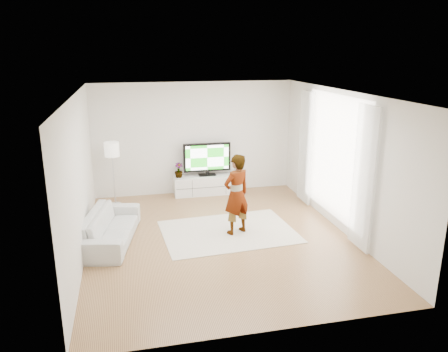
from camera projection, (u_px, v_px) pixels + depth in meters
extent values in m
plane|color=#AD824E|center=(220.00, 238.00, 8.52)|extent=(6.00, 6.00, 0.00)
plane|color=white|center=(219.00, 93.00, 7.74)|extent=(6.00, 6.00, 0.00)
cube|color=silver|center=(79.00, 178.00, 7.60)|extent=(0.02, 6.00, 2.80)
cube|color=silver|center=(342.00, 162.00, 8.65)|extent=(0.02, 6.00, 2.80)
cube|color=silver|center=(194.00, 138.00, 10.94)|extent=(5.00, 0.02, 2.80)
cube|color=silver|center=(271.00, 233.00, 5.32)|extent=(5.00, 0.02, 2.80)
cube|color=white|center=(335.00, 156.00, 8.92)|extent=(0.01, 2.60, 2.50)
cube|color=white|center=(364.00, 179.00, 7.71)|extent=(0.04, 0.70, 2.60)
cube|color=white|center=(306.00, 148.00, 10.15)|extent=(0.04, 0.70, 2.60)
cube|color=silver|center=(208.00, 185.00, 11.10)|extent=(1.71, 0.48, 0.48)
cube|color=black|center=(209.00, 187.00, 10.87)|extent=(1.66, 0.00, 0.01)
cube|color=black|center=(192.00, 189.00, 10.78)|extent=(0.01, 0.00, 0.42)
cube|color=black|center=(226.00, 186.00, 10.96)|extent=(0.01, 0.00, 0.42)
cube|color=black|center=(207.00, 175.00, 11.06)|extent=(0.43, 0.23, 0.02)
cube|color=black|center=(207.00, 173.00, 11.04)|extent=(0.09, 0.05, 0.09)
cube|color=black|center=(207.00, 157.00, 10.93)|extent=(1.19, 0.06, 0.73)
cube|color=#1B9117|center=(207.00, 158.00, 10.90)|extent=(1.09, 0.01, 0.62)
cube|color=white|center=(236.00, 170.00, 11.16)|extent=(0.06, 0.16, 0.21)
cube|color=#4CB2FF|center=(237.00, 170.00, 11.08)|extent=(0.01, 0.00, 0.12)
imported|color=#3F7238|center=(179.00, 170.00, 10.83)|extent=(0.23, 0.23, 0.37)
cube|color=beige|center=(228.00, 232.00, 8.82)|extent=(2.73, 2.05, 0.01)
imported|color=#334772|center=(236.00, 194.00, 8.54)|extent=(0.70, 0.59, 1.62)
imported|color=beige|center=(110.00, 227.00, 8.30)|extent=(1.18, 2.16, 0.60)
cylinder|color=silver|center=(116.00, 204.00, 10.39)|extent=(0.26, 0.26, 0.02)
cylinder|color=silver|center=(114.00, 180.00, 10.23)|extent=(0.03, 0.03, 1.16)
cylinder|color=white|center=(112.00, 149.00, 10.02)|extent=(0.33, 0.33, 0.32)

